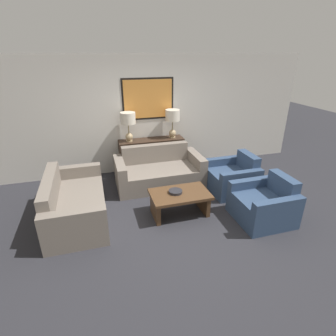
% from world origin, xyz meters
% --- Properties ---
extents(ground_plane, '(20.00, 20.00, 0.00)m').
position_xyz_m(ground_plane, '(0.00, 0.00, 0.00)').
color(ground_plane, '#28282D').
extents(back_wall, '(7.74, 0.12, 2.65)m').
position_xyz_m(back_wall, '(0.00, 2.35, 1.33)').
color(back_wall, beige).
rests_on(back_wall, ground_plane).
extents(console_table, '(1.51, 0.39, 0.82)m').
position_xyz_m(console_table, '(0.00, 2.07, 0.41)').
color(console_table, '#332319').
rests_on(console_table, ground_plane).
extents(table_lamp_left, '(0.33, 0.33, 0.66)m').
position_xyz_m(table_lamp_left, '(-0.51, 2.07, 1.28)').
color(table_lamp_left, tan).
rests_on(table_lamp_left, console_table).
extents(table_lamp_right, '(0.33, 0.33, 0.66)m').
position_xyz_m(table_lamp_right, '(0.51, 2.07, 1.28)').
color(table_lamp_right, tan).
rests_on(table_lamp_right, console_table).
extents(couch_by_back_wall, '(1.84, 0.94, 0.80)m').
position_xyz_m(couch_by_back_wall, '(0.00, 1.40, 0.28)').
color(couch_by_back_wall, slate).
rests_on(couch_by_back_wall, ground_plane).
extents(couch_by_side, '(0.94, 1.84, 0.80)m').
position_xyz_m(couch_by_side, '(-1.73, 0.55, 0.28)').
color(couch_by_side, slate).
rests_on(couch_by_side, ground_plane).
extents(coffee_table, '(1.02, 0.63, 0.43)m').
position_xyz_m(coffee_table, '(0.06, 0.15, 0.31)').
color(coffee_table, '#4C331E').
rests_on(coffee_table, ground_plane).
extents(decorative_bowl, '(0.24, 0.24, 0.05)m').
position_xyz_m(decorative_bowl, '(-0.01, 0.18, 0.45)').
color(decorative_bowl, '#232328').
rests_on(decorative_bowl, coffee_table).
extents(armchair_near_back_wall, '(0.88, 0.89, 0.78)m').
position_xyz_m(armchair_near_back_wall, '(1.40, 0.69, 0.28)').
color(armchair_near_back_wall, navy).
rests_on(armchair_near_back_wall, ground_plane).
extents(armchair_near_camera, '(0.88, 0.89, 0.78)m').
position_xyz_m(armchair_near_camera, '(1.40, -0.39, 0.28)').
color(armchair_near_camera, navy).
rests_on(armchair_near_camera, ground_plane).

